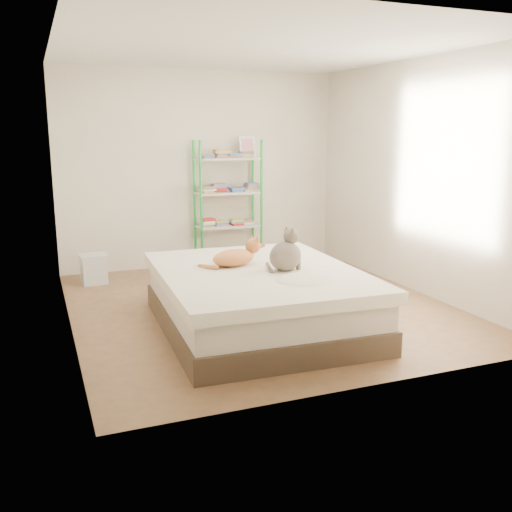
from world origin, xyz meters
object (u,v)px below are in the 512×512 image
orange_cat (234,256)px  grey_cat (285,250)px  bed (258,299)px  shelf_unit (228,200)px  white_bin (94,269)px  cardboard_box (208,267)px

orange_cat → grey_cat: bearing=-53.3°
bed → orange_cat: orange_cat is taller
shelf_unit → white_bin: size_ratio=4.83×
grey_cat → shelf_unit: (0.35, 2.64, 0.15)m
orange_cat → shelf_unit: bearing=60.8°
shelf_unit → cardboard_box: 1.12m
bed → white_bin: bearing=122.2°
orange_cat → grey_cat: 0.52m
orange_cat → white_bin: 2.32m
bed → cardboard_box: bearing=90.5°
grey_cat → white_bin: 2.82m
grey_cat → bed: bearing=43.1°
white_bin → grey_cat: bearing=-57.7°
bed → white_bin: size_ratio=6.32×
bed → grey_cat: 0.54m
grey_cat → shelf_unit: shelf_unit is taller
white_bin → bed: bearing=-60.3°
bed → shelf_unit: (0.57, 2.51, 0.62)m
orange_cat → shelf_unit: (0.73, 2.30, 0.24)m
cardboard_box → orange_cat: bearing=-97.5°
white_bin → cardboard_box: bearing=-15.8°
shelf_unit → cardboard_box: bearing=-126.8°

